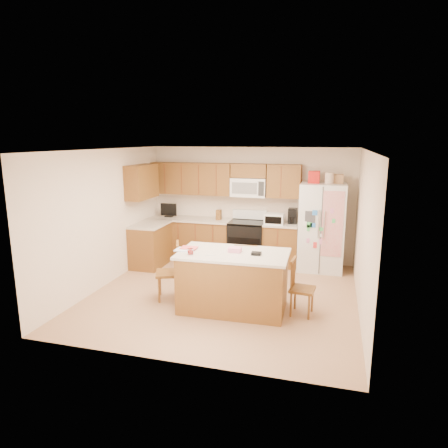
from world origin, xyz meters
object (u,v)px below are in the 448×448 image
(refrigerator, at_px, (322,226))
(windsor_chair_back, at_px, (246,271))
(island, at_px, (233,281))
(windsor_chair_right, at_px, (301,289))
(stove, at_px, (247,241))
(windsor_chair_left, at_px, (170,273))

(refrigerator, height_order, windsor_chair_back, refrigerator)
(island, height_order, windsor_chair_right, island)
(windsor_chair_back, bearing_deg, windsor_chair_right, -27.17)
(stove, xyz_separation_m, island, (0.31, -2.48, -0.00))
(stove, distance_m, island, 2.49)
(windsor_chair_back, relative_size, windsor_chair_right, 1.07)
(stove, relative_size, windsor_chair_right, 1.28)
(refrigerator, height_order, windsor_chair_left, refrigerator)
(windsor_chair_back, bearing_deg, windsor_chair_left, -159.46)
(windsor_chair_right, bearing_deg, windsor_chair_back, 152.83)
(stove, xyz_separation_m, windsor_chair_right, (1.36, -2.38, -0.06))
(refrigerator, height_order, island, refrigerator)
(windsor_chair_left, xyz_separation_m, windsor_chair_back, (1.23, 0.46, -0.02))
(refrigerator, distance_m, windsor_chair_back, 2.22)
(windsor_chair_back, bearing_deg, refrigerator, 57.20)
(stove, bearing_deg, refrigerator, -2.30)
(refrigerator, bearing_deg, island, -117.63)
(stove, height_order, refrigerator, refrigerator)
(stove, distance_m, refrigerator, 1.63)
(stove, height_order, windsor_chair_left, stove)
(refrigerator, xyz_separation_m, island, (-1.26, -2.41, -0.45))
(island, bearing_deg, windsor_chair_back, 81.53)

